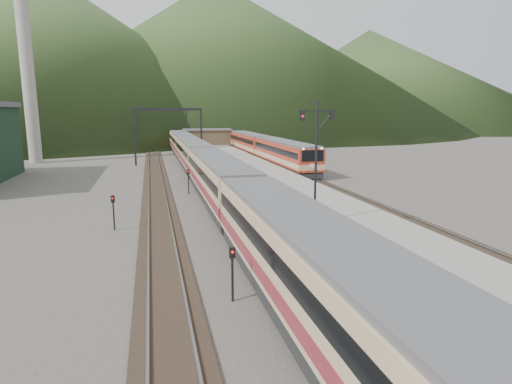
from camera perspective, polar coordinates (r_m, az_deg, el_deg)
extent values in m
cube|color=black|center=(47.99, -7.25, 1.68)|extent=(2.60, 200.00, 0.12)
cube|color=slate|center=(47.90, -8.10, 1.76)|extent=(0.10, 200.00, 0.14)
cube|color=slate|center=(48.06, -6.40, 1.83)|extent=(0.10, 200.00, 0.14)
cube|color=black|center=(47.69, -13.22, 1.42)|extent=(2.60, 200.00, 0.12)
cube|color=slate|center=(47.68, -14.09, 1.50)|extent=(0.10, 200.00, 0.14)
cube|color=slate|center=(47.69, -12.36, 1.58)|extent=(0.10, 200.00, 0.14)
cube|color=black|center=(50.58, 5.81, 2.17)|extent=(2.60, 200.00, 0.12)
cube|color=slate|center=(50.33, 5.04, 2.26)|extent=(0.10, 200.00, 0.14)
cube|color=slate|center=(50.81, 6.58, 2.31)|extent=(0.10, 200.00, 0.14)
cube|color=gray|center=(46.94, -0.16, 2.11)|extent=(8.00, 100.00, 1.00)
cube|color=black|center=(62.24, -15.89, 7.06)|extent=(0.25, 0.25, 8.00)
cube|color=black|center=(62.61, -7.29, 7.40)|extent=(0.25, 0.25, 8.00)
cube|color=black|center=(62.16, -11.71, 10.75)|extent=(9.30, 0.22, 0.35)
cube|color=black|center=(87.20, -15.36, 8.02)|extent=(0.25, 0.25, 8.00)
cube|color=black|center=(87.47, -9.20, 8.27)|extent=(0.25, 0.25, 8.00)
cube|color=black|center=(87.14, -12.38, 10.65)|extent=(9.30, 0.22, 0.35)
cylinder|color=#9E998E|center=(71.48, -28.30, 15.48)|extent=(1.80, 1.80, 30.00)
cube|color=brown|center=(85.96, -6.51, 7.23)|extent=(9.00, 4.00, 2.80)
cube|color=slate|center=(85.88, -6.54, 8.26)|extent=(9.40, 4.40, 0.30)
cone|color=#314C21|center=(201.39, -24.65, 16.18)|extent=(180.00, 180.00, 60.00)
cone|color=#314C21|center=(241.59, -5.55, 17.79)|extent=(220.00, 220.00, 75.00)
cone|color=#314C21|center=(246.46, 14.62, 14.44)|extent=(160.00, 160.00, 50.00)
cube|color=tan|center=(15.50, 7.37, -9.70)|extent=(3.13, 21.03, 3.82)
cube|color=tan|center=(35.87, -5.08, 2.04)|extent=(3.13, 21.03, 3.82)
cube|color=tan|center=(57.09, -8.41, 5.19)|extent=(3.13, 21.03, 3.82)
cube|color=tan|center=(78.49, -9.93, 6.62)|extent=(3.13, 21.03, 3.82)
cube|color=#AB331F|center=(56.03, 3.78, 5.10)|extent=(3.00, 20.18, 3.66)
cube|color=#AB331F|center=(75.93, -0.95, 6.59)|extent=(3.00, 20.18, 3.66)
cylinder|color=black|center=(25.13, 7.99, 3.87)|extent=(0.14, 0.14, 7.14)
cube|color=black|center=(24.96, 8.17, 10.66)|extent=(2.20, 0.07, 0.07)
cube|color=black|center=(24.64, 6.18, 10.00)|extent=(0.25, 0.18, 0.50)
cube|color=black|center=(25.31, 10.07, 9.92)|extent=(0.25, 0.18, 0.50)
cylinder|color=black|center=(17.38, -3.16, -11.35)|extent=(0.10, 0.10, 2.00)
cube|color=black|center=(17.02, -3.20, -8.07)|extent=(0.24, 0.19, 0.45)
cylinder|color=black|center=(39.90, -8.99, 1.17)|extent=(0.10, 0.10, 2.00)
cube|color=black|center=(39.74, -9.04, 2.66)|extent=(0.25, 0.20, 0.45)
cylinder|color=black|center=(28.82, -18.44, -2.93)|extent=(0.10, 0.10, 2.00)
cube|color=black|center=(28.60, -18.56, -0.88)|extent=(0.27, 0.23, 0.45)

